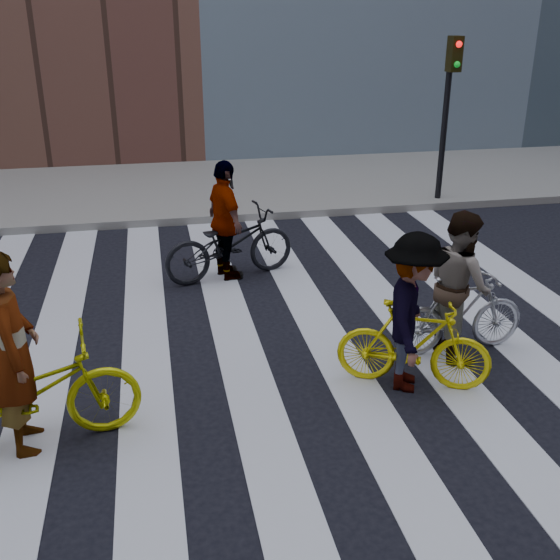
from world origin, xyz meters
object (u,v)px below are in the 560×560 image
object	(u,v)px
bike_dark_rear	(230,244)
rider_right	(412,313)
bike_yellow_right	(414,345)
rider_left	(13,353)
rider_rear	(226,221)
bike_yellow_left	(26,394)
rider_mid	(459,284)
traffic_signal	(449,93)
bike_silver_mid	(459,314)

from	to	relation	value
bike_dark_rear	rider_right	xyz separation A→B (m)	(1.47, -3.46, 0.33)
bike_yellow_right	rider_right	world-z (taller)	rider_right
bike_dark_rear	rider_left	distance (m)	4.46
bike_yellow_right	rider_rear	bearing A→B (deg)	48.27
bike_yellow_left	bike_yellow_right	world-z (taller)	bike_yellow_left
bike_dark_rear	rider_left	bearing A→B (deg)	132.30
rider_left	rider_rear	world-z (taller)	rider_left
rider_mid	traffic_signal	bearing A→B (deg)	-25.00
bike_yellow_left	rider_rear	size ratio (longest dim) A/B	1.14
bike_silver_mid	bike_dark_rear	bearing A→B (deg)	36.95
bike_yellow_right	bike_yellow_left	bearing A→B (deg)	118.12
rider_rear	rider_mid	bearing A→B (deg)	-155.91
bike_yellow_left	rider_right	size ratio (longest dim) A/B	1.18
bike_dark_rear	traffic_signal	bearing A→B (deg)	-72.28
bike_yellow_left	bike_dark_rear	distance (m)	4.42
traffic_signal	rider_left	world-z (taller)	traffic_signal
bike_yellow_left	traffic_signal	bearing A→B (deg)	-53.54
rider_rear	traffic_signal	bearing A→B (deg)	-72.56
rider_right	rider_left	bearing A→B (deg)	118.12
bike_dark_rear	rider_rear	world-z (taller)	rider_rear
bike_silver_mid	rider_rear	bearing A→B (deg)	37.55
bike_yellow_left	rider_mid	size ratio (longest dim) A/B	1.18
rider_left	rider_right	size ratio (longest dim) A/B	1.11
bike_dark_rear	rider_left	size ratio (longest dim) A/B	1.06
rider_left	rider_rear	distance (m)	4.42
rider_right	bike_dark_rear	bearing A→B (deg)	46.88
rider_mid	rider_rear	xyz separation A→B (m)	(-2.33, 2.85, 0.03)
rider_left	rider_right	xyz separation A→B (m)	(3.86, 0.28, -0.10)
bike_yellow_left	rider_left	bearing A→B (deg)	82.58
bike_yellow_left	rider_right	distance (m)	3.83
bike_dark_rear	rider_right	bearing A→B (deg)	-172.24
bike_yellow_left	rider_left	distance (m)	0.43
bike_silver_mid	bike_yellow_right	size ratio (longest dim) A/B	1.00
rider_left	bike_yellow_right	bearing A→B (deg)	-93.29
traffic_signal	bike_yellow_left	distance (m)	10.00
bike_yellow_right	bike_dark_rear	xyz separation A→B (m)	(-1.52, 3.46, 0.05)
traffic_signal	bike_dark_rear	bearing A→B (deg)	-147.10
bike_yellow_right	rider_right	bearing A→B (deg)	113.93
bike_silver_mid	rider_mid	bearing A→B (deg)	87.67
bike_dark_rear	rider_mid	distance (m)	3.67
rider_mid	bike_silver_mid	bearing A→B (deg)	-92.33
traffic_signal	rider_right	size ratio (longest dim) A/B	1.93
traffic_signal	rider_rear	distance (m)	5.87
rider_mid	rider_right	xyz separation A→B (m)	(-0.81, -0.61, -0.00)
traffic_signal	bike_silver_mid	world-z (taller)	traffic_signal
rider_left	rider_mid	distance (m)	4.76
bike_yellow_left	bike_yellow_right	distance (m)	3.87
bike_dark_rear	rider_right	size ratio (longest dim) A/B	1.18
rider_mid	rider_left	bearing A→B (deg)	98.55
bike_yellow_left	bike_dark_rear	bearing A→B (deg)	-39.39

